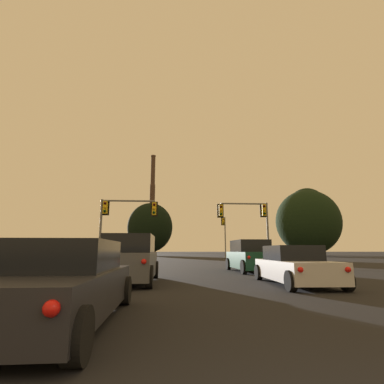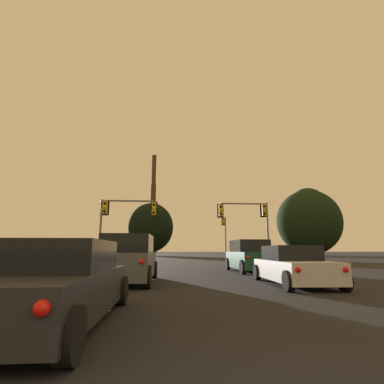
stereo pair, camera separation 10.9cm
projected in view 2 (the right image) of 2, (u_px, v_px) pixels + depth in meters
The scene contains 11 objects.
sedan_right_lane_second at pixel (293, 266), 11.18m from camera, with size 2.09×4.74×1.43m.
sedan_left_lane_third at pixel (55, 284), 5.21m from camera, with size 2.04×4.73×1.43m.
suv_left_lane_second at pixel (128, 259), 11.89m from camera, with size 2.11×4.91×1.86m.
suv_right_lane_front at pixel (250, 256), 17.92m from camera, with size 2.22×4.95×1.86m.
traffic_light_overhead_left at pixel (120, 215), 24.41m from camera, with size 4.75×0.50×5.36m.
traffic_light_overhead_right at pixel (251, 217), 26.81m from camera, with size 4.70×0.50×5.49m.
traffic_light_far_right at pixel (225, 231), 47.45m from camera, with size 0.78×0.50×6.49m.
smokestack at pixel (153, 213), 180.29m from camera, with size 5.84×5.84×59.68m.
treeline_left_mid at pixel (309, 217), 73.95m from camera, with size 11.46×10.32×16.63m.
treeline_far_right at pixel (151, 227), 72.60m from camera, with size 10.87×9.79×12.68m.
treeline_center_right at pixel (309, 222), 64.40m from camera, with size 13.73×12.36×14.22m.
Camera 2 is at (-1.36, -0.58, 1.24)m, focal length 28.00 mm.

